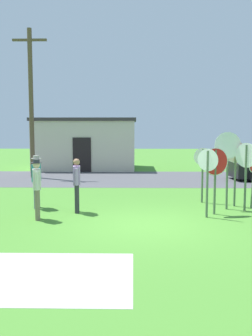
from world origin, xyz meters
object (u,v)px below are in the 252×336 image
(person_holding_notes, at_px, (36,179))
(person_in_teal, at_px, (37,186))
(stop_sign_low_front, at_px, (208,172))
(person_with_sunhat, at_px, (77,182))
(stop_sign_nearest, at_px, (246,165))
(stop_sign_leaning_right, at_px, (235,162))
(utility_pole, at_px, (31,101))
(stop_sign_center_cluster, at_px, (227,156))
(stop_sign_leaning_left, at_px, (203,166))
(stop_sign_far_back, at_px, (215,169))

(person_holding_notes, height_order, person_in_teal, same)
(stop_sign_low_front, relative_size, person_with_sunhat, 1.20)
(stop_sign_nearest, bearing_deg, stop_sign_leaning_right, 101.11)
(utility_pole, height_order, person_holding_notes, utility_pole)
(person_holding_notes, bearing_deg, stop_sign_center_cluster, -0.01)
(stop_sign_nearest, height_order, person_with_sunhat, stop_sign_nearest)
(stop_sign_leaning_right, xyz_separation_m, person_holding_notes, (-6.59, -0.42, -0.50))
(stop_sign_center_cluster, bearing_deg, stop_sign_leaning_right, 48.07)
(stop_sign_leaning_left, bearing_deg, stop_sign_center_cluster, -60.59)
(stop_sign_center_cluster, bearing_deg, utility_pole, 137.30)
(stop_sign_leaning_right, xyz_separation_m, stop_sign_center_cluster, (-0.38, -0.42, 0.25))
(utility_pole, xyz_separation_m, stop_sign_far_back, (7.91, -8.59, -2.70))
(utility_pole, distance_m, stop_sign_leaning_right, 11.82)
(stop_sign_leaning_right, height_order, person_holding_notes, stop_sign_leaning_right)
(utility_pole, distance_m, stop_sign_center_cluster, 11.76)
(stop_sign_low_front, height_order, person_in_teal, stop_sign_low_front)
(utility_pole, relative_size, person_holding_notes, 4.51)
(stop_sign_nearest, distance_m, person_holding_notes, 6.76)
(stop_sign_center_cluster, xyz_separation_m, stop_sign_nearest, (0.52, -0.28, -0.26))
(stop_sign_leaning_left, distance_m, person_with_sunhat, 4.54)
(person_holding_notes, relative_size, person_with_sunhat, 1.03)
(stop_sign_low_front, bearing_deg, stop_sign_center_cluster, 53.81)
(stop_sign_low_front, xyz_separation_m, stop_sign_leaning_left, (0.27, 2.24, -0.06))
(stop_sign_low_front, bearing_deg, person_holding_notes, 167.46)
(stop_sign_leaning_left, xyz_separation_m, person_with_sunhat, (-4.20, -1.68, -0.35))
(stop_sign_center_cluster, relative_size, person_with_sunhat, 1.48)
(stop_sign_leaning_left, bearing_deg, utility_pole, 139.35)
(person_holding_notes, height_order, person_with_sunhat, person_holding_notes)
(stop_sign_leaning_right, bearing_deg, stop_sign_far_back, -127.85)
(stop_sign_low_front, distance_m, person_in_teal, 4.95)
(person_with_sunhat, bearing_deg, stop_sign_far_back, -2.10)
(stop_sign_low_front, relative_size, stop_sign_leaning_left, 1.04)
(person_holding_notes, distance_m, person_in_teal, 1.61)
(stop_sign_nearest, bearing_deg, stop_sign_low_front, -146.87)
(stop_sign_leaning_right, xyz_separation_m, person_with_sunhat, (-5.17, -1.05, -0.54))
(utility_pole, height_order, person_with_sunhat, utility_pole)
(stop_sign_center_cluster, height_order, person_holding_notes, stop_sign_center_cluster)
(utility_pole, height_order, stop_sign_far_back, utility_pole)
(stop_sign_nearest, bearing_deg, person_holding_notes, 177.59)
(stop_sign_nearest, relative_size, person_holding_notes, 1.25)
(stop_sign_low_front, height_order, stop_sign_center_cluster, stop_sign_center_cluster)
(stop_sign_leaning_right, relative_size, person_with_sunhat, 1.30)
(stop_sign_low_front, xyz_separation_m, stop_sign_center_cluster, (0.87, 1.19, 0.38))
(stop_sign_center_cluster, bearing_deg, stop_sign_leaning_left, 119.41)
(stop_sign_leaning_left, height_order, stop_sign_nearest, stop_sign_nearest)
(stop_sign_center_cluster, distance_m, person_with_sunhat, 4.90)
(stop_sign_far_back, xyz_separation_m, person_in_teal, (-5.24, -0.77, -0.41))
(stop_sign_low_front, bearing_deg, person_with_sunhat, 171.81)
(stop_sign_low_front, height_order, stop_sign_nearest, stop_sign_nearest)
(stop_sign_low_front, distance_m, stop_sign_leaning_left, 2.26)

